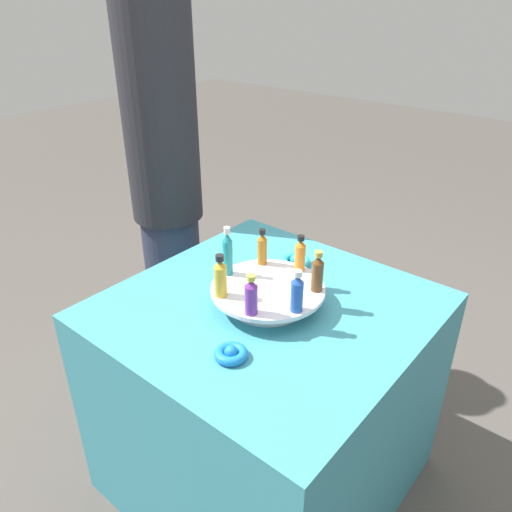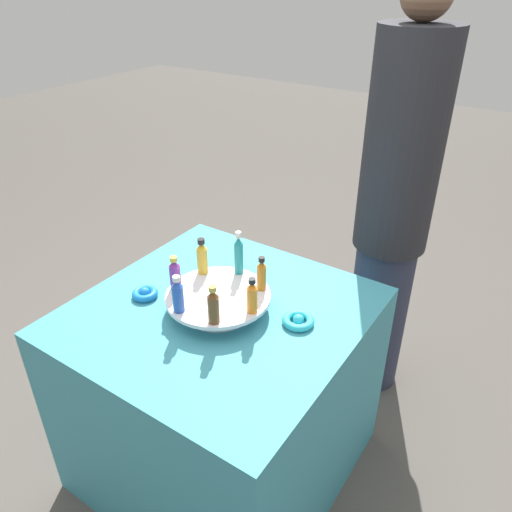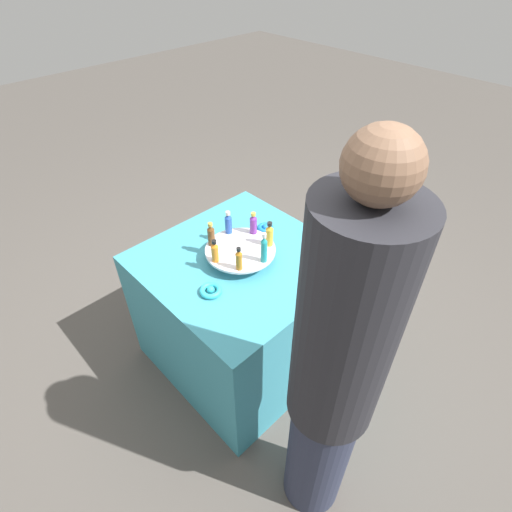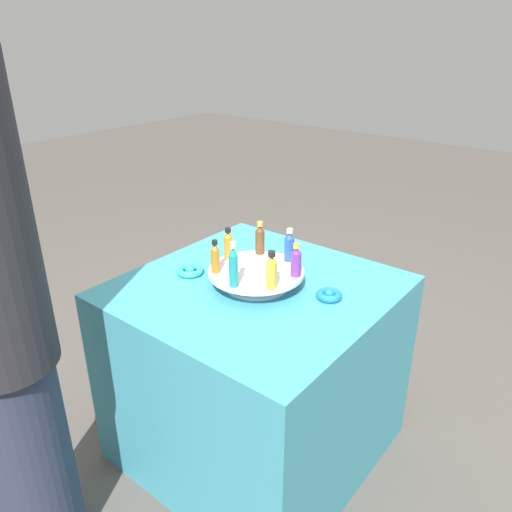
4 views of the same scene
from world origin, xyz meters
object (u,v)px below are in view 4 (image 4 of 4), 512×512
Objects in this scene: display_stand at (256,276)px; ribbon_bow_teal at (190,270)px; bottle_purple at (296,261)px; bottle_blue at (289,246)px; bottle_amber at (215,258)px; ribbon_bow_blue at (329,295)px; bottle_brown at (260,239)px; bottle_teal at (233,266)px; bottle_orange at (228,244)px; bottle_gold at (271,271)px.

display_stand is 0.25m from ribbon_bow_teal.
bottle_purple is at bearing 110.14° from display_stand.
display_stand is 0.15m from bottle_purple.
display_stand is at bearing -18.43° from bottle_blue.
ribbon_bow_blue is (-0.17, 0.33, -0.10)m from bottle_amber.
bottle_blue is 0.98× the size of bottle_brown.
bottle_teal is at bearing 71.57° from bottle_amber.
bottle_orange is 1.00× the size of bottle_purple.
bottle_teal reaches higher than bottle_brown.
bottle_brown is at bearing -134.15° from bottle_gold.
bottle_brown is at bearing -108.43° from bottle_purple.
bottle_blue is 0.21m from bottle_gold.
bottle_amber is (0.22, -0.14, -0.00)m from bottle_blue.
bottle_purple is at bearing 174.42° from bottle_gold.
bottle_amber is 0.12m from bottle_teal.
bottle_orange is at bearing -57.00° from bottle_blue.
bottle_amber is at bearing 81.93° from ribbon_bow_teal.
ribbon_bow_teal is (0.15, -0.47, -0.00)m from ribbon_bow_blue.
bottle_brown is 0.33m from ribbon_bow_blue.
bottle_orange is 0.99× the size of bottle_amber.
bottle_teal is at bearing 45.85° from bottle_orange.
bottle_gold is 0.22m from ribbon_bow_blue.
bottle_blue is 1.05× the size of bottle_purple.
bottle_blue is 0.36m from ribbon_bow_teal.
bottle_teal is 0.21m from bottle_purple.
bottle_teal reaches higher than bottle_blue.
display_stand is 3.36× the size of ribbon_bow_teal.
bottle_blue is at bearing 161.57° from display_stand.
bottle_brown is 0.12m from bottle_orange.
bottle_purple is (0.07, 0.20, -0.00)m from bottle_brown.
display_stand is 2.83× the size of bottle_amber.
bottle_blue is 0.26m from bottle_amber.
bottle_amber is at bearing -108.43° from bottle_teal.
bottle_brown is 1.06× the size of bottle_purple.
ribbon_bow_blue is (-0.06, 0.37, -0.10)m from bottle_orange.
ribbon_bow_teal is at bearing -41.04° from bottle_brown.
bottle_purple is at bearing 123.00° from bottle_amber.
bottle_orange is 1.35× the size of ribbon_bow_blue.
display_stand is 0.15m from bottle_blue.
bottle_teal is 0.32m from ribbon_bow_blue.
bottle_teal reaches higher than bottle_amber.
bottle_amber reaches higher than ribbon_bow_teal.
ribbon_bow_teal is (-0.06, -0.25, -0.11)m from bottle_teal.
bottle_blue is 0.79× the size of bottle_teal.
ribbon_bow_blue is at bearing 75.21° from bottle_blue.
bottle_gold reaches higher than bottle_amber.
bottle_brown reaches higher than bottle_orange.
bottle_blue is at bearing -134.15° from bottle_purple.
ribbon_bow_blue is at bearing 133.52° from bottle_teal.
bottle_blue is at bearing 97.28° from bottle_brown.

